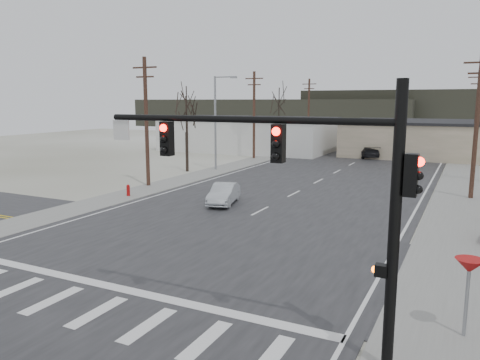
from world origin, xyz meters
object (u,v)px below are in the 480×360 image
Objects in this scene: car_far_b at (352,135)px; traffic_signal_mast at (318,182)px; fire_hydrant at (128,190)px; car_far_a at (368,151)px; sedan_crossing at (224,194)px.

traffic_signal_mast is at bearing -61.15° from car_far_b.
car_far_b reaches higher than fire_hydrant.
car_far_b is (-7.86, 25.26, -0.03)m from car_far_a.
car_far_b is at bearing 102.37° from traffic_signal_mast.
car_far_b is (-4.55, 55.19, 0.07)m from sedan_crossing.
fire_hydrant is 56.06m from car_far_b.
car_far_b is (-15.39, 70.19, -3.90)m from traffic_signal_mast.
car_far_b is at bearing 87.24° from fire_hydrant.
traffic_signal_mast is 2.08× the size of car_far_b.
car_far_a is (3.31, 29.93, 0.10)m from sedan_crossing.
fire_hydrant is at bearing 171.77° from sedan_crossing.
car_far_a reaches higher than sedan_crossing.
car_far_a reaches higher than fire_hydrant.
car_far_a is (-7.53, 44.93, -3.86)m from traffic_signal_mast.
sedan_crossing is (-10.84, 15.00, -3.97)m from traffic_signal_mast.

